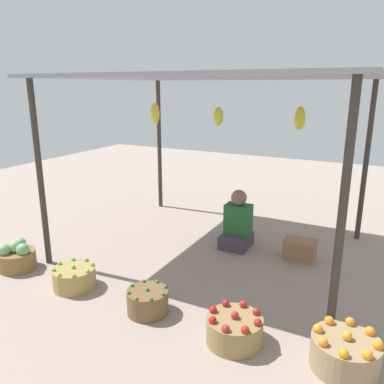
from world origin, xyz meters
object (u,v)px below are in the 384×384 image
at_px(basket_red_apples, 234,329).
at_px(wooden_crate_near_vendor, 300,249).
at_px(vendor_person, 237,225).
at_px(basket_limes, 74,277).
at_px(basket_green_chilies, 148,301).
at_px(basket_cabbages, 17,257).
at_px(basket_oranges, 345,352).

bearing_deg(basket_red_apples, wooden_crate_near_vendor, 86.10).
height_order(vendor_person, basket_limes, vendor_person).
bearing_deg(basket_limes, basket_green_chilies, -2.00).
bearing_deg(wooden_crate_near_vendor, basket_green_chilies, -118.80).
relative_size(basket_cabbages, basket_red_apples, 0.89).
bearing_deg(basket_cabbages, basket_oranges, 0.25).
bearing_deg(vendor_person, wooden_crate_near_vendor, -0.63).
bearing_deg(basket_cabbages, vendor_person, 41.41).
relative_size(basket_limes, basket_oranges, 0.87).
xyz_separation_m(basket_red_apples, wooden_crate_near_vendor, (0.13, 1.90, 0.00)).
bearing_deg(basket_cabbages, basket_limes, -1.05).
xyz_separation_m(vendor_person, basket_green_chilies, (-0.19, -1.88, -0.18)).
distance_m(basket_limes, basket_green_chilies, 0.97).
relative_size(vendor_person, basket_cabbages, 1.83).
relative_size(basket_cabbages, basket_green_chilies, 1.08).
distance_m(vendor_person, wooden_crate_near_vendor, 0.86).
relative_size(vendor_person, basket_limes, 1.73).
bearing_deg(basket_red_apples, basket_green_chilies, 177.92).
bearing_deg(basket_oranges, basket_cabbages, -179.75).
height_order(basket_limes, basket_oranges, basket_oranges).
xyz_separation_m(basket_green_chilies, basket_red_apples, (0.90, -0.03, 0.00)).
relative_size(basket_limes, basket_red_apples, 0.94).
bearing_deg(basket_limes, basket_cabbages, 178.95).
height_order(vendor_person, basket_green_chilies, vendor_person).
bearing_deg(basket_green_chilies, basket_oranges, 2.16).
distance_m(basket_green_chilies, basket_red_apples, 0.90).
height_order(basket_red_apples, basket_oranges, basket_oranges).
bearing_deg(vendor_person, basket_red_apples, -69.63).
relative_size(vendor_person, basket_green_chilies, 1.97).
bearing_deg(basket_oranges, basket_limes, -179.31).
bearing_deg(basket_green_chilies, basket_red_apples, -2.08).
xyz_separation_m(basket_limes, wooden_crate_near_vendor, (1.99, 1.83, 0.01)).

